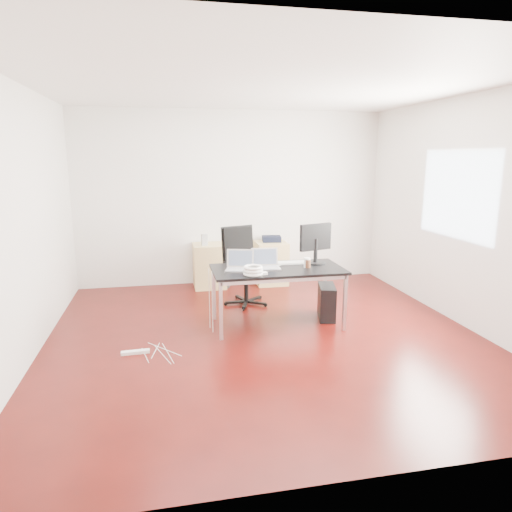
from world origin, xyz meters
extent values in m
plane|color=#3A0906|center=(0.00, 0.00, 0.00)|extent=(5.00, 5.00, 0.00)
plane|color=silver|center=(0.00, 0.00, 2.80)|extent=(5.00, 5.00, 0.00)
plane|color=silver|center=(0.00, 2.50, 1.40)|extent=(5.00, 0.00, 5.00)
plane|color=silver|center=(0.00, -2.50, 1.40)|extent=(5.00, 0.00, 5.00)
plane|color=silver|center=(-2.50, 0.00, 1.40)|extent=(0.00, 5.00, 5.00)
plane|color=silver|center=(2.50, 0.00, 1.40)|extent=(0.00, 5.00, 5.00)
plane|color=white|center=(2.48, 0.20, 1.60)|extent=(0.00, 1.50, 1.50)
cube|color=black|center=(0.23, 0.35, 0.71)|extent=(1.60, 0.80, 0.03)
cube|color=silver|center=(-0.52, 0.00, 0.35)|extent=(0.04, 0.04, 0.70)
cube|color=silver|center=(-0.52, 0.70, 0.35)|extent=(0.04, 0.04, 0.70)
cube|color=silver|center=(0.98, 0.00, 0.35)|extent=(0.04, 0.04, 0.70)
cube|color=silver|center=(0.98, 0.70, 0.35)|extent=(0.04, 0.04, 0.70)
cylinder|color=black|center=(-0.01, 1.22, 0.23)|extent=(0.06, 0.06, 0.47)
cube|color=black|center=(-0.01, 1.22, 0.50)|extent=(0.60, 0.59, 0.06)
cube|color=black|center=(-0.08, 1.43, 0.81)|extent=(0.47, 0.24, 0.55)
cube|color=tan|center=(-0.43, 2.23, 0.35)|extent=(0.50, 0.50, 0.70)
cube|color=tan|center=(0.59, 2.23, 0.35)|extent=(0.50, 0.50, 0.70)
cube|color=black|center=(0.92, 0.45, 0.22)|extent=(0.30, 0.49, 0.44)
cylinder|color=black|center=(-0.23, 2.16, 0.14)|extent=(0.30, 0.30, 0.28)
cube|color=white|center=(-1.47, -0.20, 0.02)|extent=(0.30, 0.07, 0.04)
cube|color=silver|center=(-0.25, 0.33, 0.74)|extent=(0.38, 0.31, 0.01)
cube|color=silver|center=(-0.21, 0.44, 0.85)|extent=(0.33, 0.13, 0.22)
cube|color=#475166|center=(-0.21, 0.43, 0.85)|extent=(0.29, 0.11, 0.18)
cube|color=silver|center=(0.09, 0.35, 0.74)|extent=(0.34, 0.25, 0.01)
cube|color=silver|center=(0.09, 0.46, 0.85)|extent=(0.33, 0.06, 0.22)
cube|color=#475166|center=(0.09, 0.46, 0.85)|extent=(0.29, 0.05, 0.18)
cylinder|color=black|center=(0.77, 0.50, 0.74)|extent=(0.26, 0.26, 0.02)
cylinder|color=black|center=(0.77, 0.50, 0.90)|extent=(0.05, 0.05, 0.30)
cube|color=black|center=(0.77, 0.52, 1.07)|extent=(0.45, 0.18, 0.34)
cube|color=#475166|center=(0.77, 0.55, 1.07)|extent=(0.38, 0.12, 0.29)
cube|color=white|center=(0.47, 0.56, 0.74)|extent=(0.44, 0.15, 0.02)
cylinder|color=white|center=(0.60, 0.32, 0.79)|extent=(0.10, 0.10, 0.12)
cylinder|color=brown|center=(0.60, 0.31, 0.78)|extent=(0.10, 0.10, 0.10)
torus|color=white|center=(-0.13, 0.09, 0.75)|extent=(0.24, 0.24, 0.04)
torus|color=white|center=(-0.13, 0.09, 0.78)|extent=(0.23, 0.23, 0.04)
torus|color=white|center=(-0.13, 0.09, 0.82)|extent=(0.22, 0.22, 0.04)
cube|color=white|center=(0.00, 0.08, 0.74)|extent=(0.08, 0.08, 0.03)
cube|color=#9E9E9E|center=(-0.50, 2.15, 0.79)|extent=(0.10, 0.09, 0.18)
cube|color=black|center=(0.61, 2.27, 0.74)|extent=(0.33, 0.28, 0.09)
camera|label=1|loc=(-1.11, -4.92, 2.07)|focal=32.00mm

